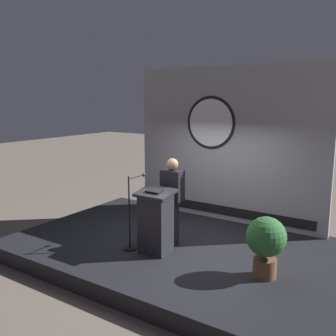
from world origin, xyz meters
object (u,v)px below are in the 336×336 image
object	(u,v)px
podium	(156,221)
potted_plant	(266,241)
microphone_stand	(132,223)
speaker_person	(172,201)

from	to	relation	value
podium	potted_plant	bearing A→B (deg)	4.28
microphone_stand	potted_plant	size ratio (longest dim) A/B	1.42
speaker_person	microphone_stand	bearing A→B (deg)	-132.23
podium	speaker_person	size ratio (longest dim) A/B	0.71
potted_plant	speaker_person	bearing A→B (deg)	170.04
speaker_person	podium	bearing A→B (deg)	-95.09
podium	potted_plant	world-z (taller)	podium
podium	potted_plant	size ratio (longest dim) A/B	1.22
podium	microphone_stand	size ratio (longest dim) A/B	0.86
potted_plant	podium	bearing A→B (deg)	-175.72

